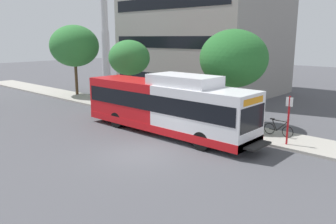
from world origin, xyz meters
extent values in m
plane|color=#4C4C51|center=(0.00, 8.00, 0.00)|extent=(120.00, 120.00, 0.00)
cube|color=#A8A399|center=(7.00, 6.00, 0.07)|extent=(3.00, 56.00, 0.14)
cube|color=white|center=(3.69, -1.16, 1.69)|extent=(2.54, 5.80, 2.73)
cube|color=red|center=(3.69, 4.64, 1.69)|extent=(2.54, 5.80, 2.73)
cube|color=red|center=(3.69, 1.74, 0.54)|extent=(2.57, 11.60, 0.44)
cube|color=black|center=(3.69, 1.74, 2.05)|extent=(2.58, 11.25, 0.96)
cube|color=black|center=(3.69, -4.02, 1.85)|extent=(2.34, 0.10, 1.24)
cube|color=orange|center=(3.69, -4.03, 2.72)|extent=(1.91, 0.08, 0.32)
cube|color=white|center=(3.69, 0.29, 3.35)|extent=(2.16, 4.06, 0.60)
cube|color=black|center=(3.69, -4.41, 0.55)|extent=(1.78, 0.60, 0.10)
cylinder|color=black|center=(2.56, -1.86, 0.50)|extent=(0.30, 1.00, 1.00)
cylinder|color=black|center=(4.82, -1.86, 0.50)|extent=(0.30, 1.00, 1.00)
cylinder|color=black|center=(2.56, 4.93, 0.50)|extent=(0.30, 1.00, 1.00)
cylinder|color=black|center=(4.82, 4.93, 0.50)|extent=(0.30, 1.00, 1.00)
cylinder|color=red|center=(6.09, -4.85, 1.44)|extent=(0.10, 0.10, 2.60)
cube|color=white|center=(6.07, -4.85, 2.44)|extent=(0.04, 0.36, 0.48)
torus|color=black|center=(7.30, -4.38, 0.47)|extent=(0.04, 0.66, 0.66)
torus|color=black|center=(7.30, -3.28, 0.47)|extent=(0.04, 0.66, 0.66)
cylinder|color=black|center=(7.30, -4.03, 0.74)|extent=(0.05, 0.64, 0.64)
cylinder|color=black|center=(7.30, -3.58, 0.74)|extent=(0.05, 0.34, 0.62)
cylinder|color=black|center=(7.30, -3.88, 1.04)|extent=(0.05, 0.90, 0.05)
cylinder|color=black|center=(7.30, -3.50, 0.46)|extent=(0.05, 0.45, 0.08)
cylinder|color=black|center=(7.30, -4.35, 0.81)|extent=(0.05, 0.10, 0.67)
cylinder|color=black|center=(7.30, -4.33, 1.14)|extent=(0.52, 0.03, 0.03)
cube|color=black|center=(7.30, -3.43, 1.08)|extent=(0.12, 0.24, 0.06)
cylinder|color=#4C3823|center=(7.95, -0.26, 1.46)|extent=(0.28, 0.28, 2.63)
ellipsoid|color=#286B2D|center=(7.95, -0.26, 4.39)|extent=(4.33, 4.33, 3.68)
cylinder|color=#4C3823|center=(7.66, 9.38, 1.48)|extent=(0.28, 0.28, 2.68)
ellipsoid|color=#337A38|center=(7.66, 9.38, 4.08)|extent=(3.37, 3.37, 2.87)
cylinder|color=#4C3823|center=(7.77, 17.47, 1.64)|extent=(0.28, 0.28, 2.99)
ellipsoid|color=#337A38|center=(7.77, 17.47, 4.89)|extent=(4.70, 4.70, 4.00)
cube|color=black|center=(18.59, 9.91, 1.76)|extent=(11.70, 13.69, 1.10)
cube|color=black|center=(18.59, 9.91, 5.27)|extent=(11.70, 13.69, 1.10)
cube|color=black|center=(18.59, 9.91, 8.78)|extent=(11.70, 13.69, 1.10)
cylinder|color=#B7B7BC|center=(17.51, 25.27, 3.25)|extent=(1.10, 1.10, 6.50)
cylinder|color=#B7B7BC|center=(17.51, 25.27, 9.75)|extent=(0.91, 0.91, 6.50)
camera|label=1|loc=(-10.97, -11.79, 5.71)|focal=36.30mm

